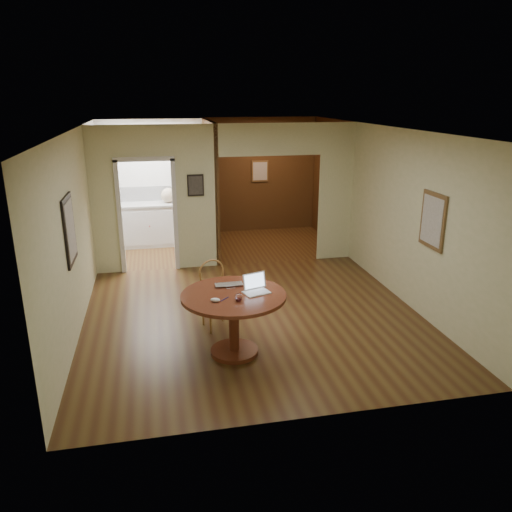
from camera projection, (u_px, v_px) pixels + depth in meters
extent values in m
plane|color=#442713|center=(254.00, 318.00, 7.49)|extent=(5.00, 5.00, 0.00)
plane|color=white|center=(254.00, 133.00, 6.66)|extent=(5.00, 5.00, 0.00)
plane|color=beige|center=(306.00, 298.00, 4.75)|extent=(5.00, 0.00, 5.00)
plane|color=beige|center=(69.00, 241.00, 6.60)|extent=(0.00, 5.00, 5.00)
plane|color=beige|center=(415.00, 222.00, 7.56)|extent=(0.00, 5.00, 5.00)
cube|color=beige|center=(104.00, 202.00, 8.97)|extent=(0.50, 2.70, 0.04)
cube|color=beige|center=(196.00, 198.00, 9.29)|extent=(0.80, 2.70, 0.04)
cube|color=beige|center=(336.00, 193.00, 9.82)|extent=(0.70, 2.70, 0.04)
plane|color=silver|center=(154.00, 182.00, 11.01)|extent=(2.70, 0.00, 2.70)
plane|color=#412713|center=(260.00, 175.00, 11.95)|extent=(2.70, 0.00, 2.70)
cube|color=#412713|center=(210.00, 186.00, 10.53)|extent=(0.08, 2.50, 2.70)
cube|color=black|center=(69.00, 230.00, 6.55)|extent=(0.03, 0.70, 0.90)
cube|color=brown|center=(433.00, 221.00, 7.04)|extent=(0.03, 0.60, 0.80)
cube|color=black|center=(196.00, 185.00, 9.19)|extent=(0.30, 0.03, 0.40)
cube|color=beige|center=(260.00, 171.00, 11.90)|extent=(0.40, 0.03, 0.50)
cube|color=white|center=(155.00, 193.00, 11.07)|extent=(2.00, 0.02, 0.32)
cylinder|color=maroon|center=(234.00, 351.00, 6.47)|extent=(0.62, 0.62, 0.06)
cylinder|color=maroon|center=(234.00, 324.00, 6.35)|extent=(0.13, 0.13, 0.72)
cylinder|color=maroon|center=(234.00, 296.00, 6.23)|extent=(1.32, 1.32, 0.04)
cylinder|color=#A6733B|center=(216.00, 298.00, 7.06)|extent=(0.51, 0.51, 0.03)
cylinder|color=#A6733B|center=(210.00, 319.00, 6.94)|extent=(0.03, 0.03, 0.45)
cylinder|color=#A6733B|center=(230.00, 315.00, 7.06)|extent=(0.03, 0.03, 0.45)
cylinder|color=#A6733B|center=(203.00, 311.00, 7.19)|extent=(0.03, 0.03, 0.45)
cylinder|color=#A6733B|center=(222.00, 307.00, 7.32)|extent=(0.03, 0.03, 0.45)
cylinder|color=#A6733B|center=(201.00, 285.00, 7.06)|extent=(0.03, 0.03, 0.36)
cylinder|color=#A6733B|center=(223.00, 281.00, 7.20)|extent=(0.03, 0.03, 0.36)
torus|color=#A6733B|center=(211.00, 272.00, 7.09)|extent=(0.38, 0.12, 0.38)
cube|color=white|center=(256.00, 292.00, 6.25)|extent=(0.36, 0.30, 0.02)
cube|color=silver|center=(257.00, 293.00, 6.22)|extent=(0.29, 0.19, 0.00)
cube|color=white|center=(254.00, 281.00, 6.34)|extent=(0.32, 0.15, 0.21)
cube|color=#7F8FA2|center=(255.00, 281.00, 6.33)|extent=(0.27, 0.12, 0.17)
imported|color=silver|center=(230.00, 286.00, 6.43)|extent=(0.37, 0.24, 0.03)
ellipsoid|color=white|center=(215.00, 300.00, 5.98)|extent=(0.14, 0.11, 0.05)
cylinder|color=#0C1457|center=(224.00, 299.00, 6.05)|extent=(0.12, 0.11, 0.01)
cube|color=silver|center=(157.00, 225.00, 11.01)|extent=(2.00, 0.55, 0.90)
cube|color=#B5B5B1|center=(155.00, 204.00, 10.86)|extent=(2.06, 0.60, 0.04)
sphere|color=#B20C0C|center=(150.00, 226.00, 10.69)|extent=(0.03, 0.03, 0.03)
sphere|color=#B20C0C|center=(196.00, 224.00, 10.88)|extent=(0.03, 0.03, 0.03)
ellipsoid|color=tan|center=(168.00, 195.00, 10.86)|extent=(0.40, 0.38, 0.32)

